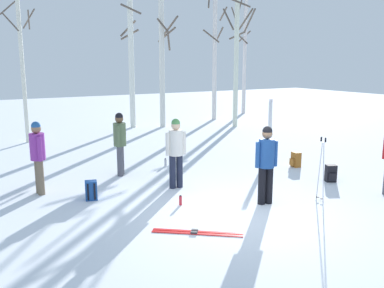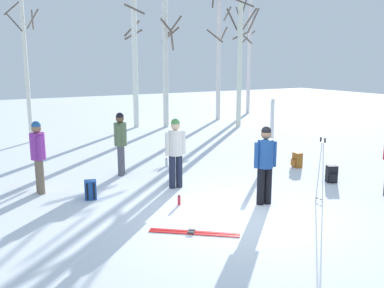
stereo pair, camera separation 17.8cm
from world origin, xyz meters
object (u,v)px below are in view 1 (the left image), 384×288
Objects in this scene: water_bottle_1 at (165,162)px; person_0 at (176,149)px; person_1 at (266,160)px; birch_tree_0 at (22,61)px; birch_tree_4 at (215,50)px; backpack_2 at (91,190)px; birch_tree_2 at (162,57)px; water_bottle_0 at (180,200)px; ski_pair_lying_0 at (197,233)px; backpack_1 at (296,160)px; birch_tree_1 at (131,54)px; ski_pair_planted_0 at (270,127)px; backpack_0 at (331,173)px; ski_poles_0 at (322,167)px; birch_tree_5 at (244,51)px; birch_tree_3 at (237,44)px; person_3 at (38,153)px; person_4 at (120,140)px.

person_0 is at bearing -109.18° from water_bottle_1.
person_1 is 0.29× the size of birch_tree_0.
birch_tree_4 is at bearing 10.78° from birch_tree_0.
water_bottle_1 is at bearing 34.26° from backpack_2.
birch_tree_2 is 3.64m from birch_tree_4.
water_bottle_0 is at bearing -125.81° from birch_tree_4.
water_bottle_1 is (-0.44, 4.04, -0.87)m from person_1.
ski_pair_lying_0 is 0.20× the size of birch_tree_4.
water_bottle_1 is at bearing -63.71° from birch_tree_0.
person_0 is 0.24× the size of birch_tree_4.
birch_tree_1 is at bearing 98.25° from backpack_1.
ski_pair_planted_0 is 7.47m from birch_tree_2.
backpack_0 is at bearing -57.97° from birch_tree_0.
birch_tree_2 is at bearing 90.40° from backpack_1.
person_0 is at bearing 133.02° from ski_poles_0.
backpack_2 is 8.35m from birch_tree_0.
birch_tree_5 is at bearing 55.13° from person_1.
person_1 is 1.18× the size of ski_poles_0.
birch_tree_0 is 9.86m from birch_tree_4.
birch_tree_4 is at bearing -154.46° from birch_tree_5.
ski_pair_planted_0 is 7.79× the size of water_bottle_1.
birch_tree_3 is 5.24m from birch_tree_5.
backpack_0 reaches higher than water_bottle_1.
person_1 is 3.90× the size of backpack_2.
birch_tree_2 is at bearing 88.73° from backpack_0.
person_1 is at bearing -131.13° from ski_pair_planted_0.
birch_tree_1 is 7.93m from birch_tree_5.
water_bottle_0 reaches higher than ski_pair_lying_0.
birch_tree_2 reaches higher than backpack_1.
ski_pair_planted_0 is at bearing 39.30° from ski_pair_lying_0.
person_1 reaches higher than water_bottle_0.
ski_pair_planted_0 reaches higher than backpack_2.
person_0 is 7.75× the size of water_bottle_0.
person_3 is (-2.99, 1.16, 0.00)m from person_0.
birch_tree_3 is at bearing 67.60° from backpack_1.
backpack_0 is 0.06× the size of birch_tree_5.
birch_tree_0 is at bearing -171.93° from birch_tree_2.
person_0 is 7.21× the size of water_bottle_1.
ski_pair_planted_0 is (7.45, 0.63, -0.06)m from person_3.
person_4 is at bearing -144.67° from birch_tree_3.
birch_tree_3 reaches higher than ski_poles_0.
birch_tree_3 is (7.75, 5.49, 2.84)m from person_4.
birch_tree_1 is at bearing 153.12° from birch_tree_3.
birch_tree_4 reaches higher than ski_pair_lying_0.
birch_tree_3 is (6.97, 7.26, 2.84)m from person_0.
birch_tree_3 is (9.05, 7.12, 3.61)m from backpack_2.
person_1 is 3.90× the size of backpack_1.
person_1 is at bearing -104.45° from birch_tree_2.
ski_pair_planted_0 is 6.78m from backpack_2.
water_bottle_1 is 10.89m from birch_tree_4.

